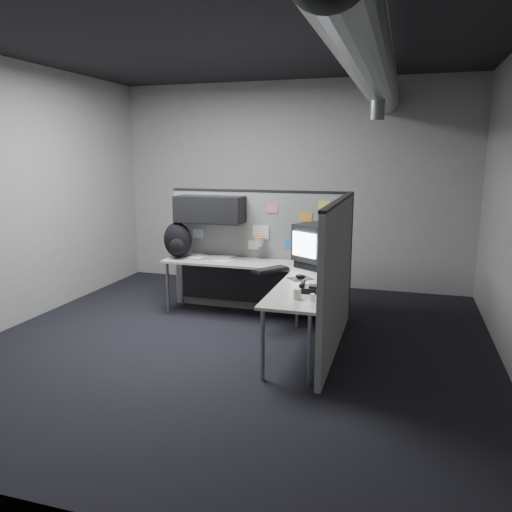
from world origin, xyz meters
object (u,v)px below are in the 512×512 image
(phone, at_px, (308,288))
(backpack, at_px, (178,240))
(desk, at_px, (263,277))
(monitor, at_px, (318,245))
(keyboard, at_px, (270,270))

(phone, xyz_separation_m, backpack, (-1.98, 1.17, 0.19))
(desk, bearing_deg, monitor, 20.19)
(monitor, xyz_separation_m, phone, (0.10, -1.12, -0.24))
(desk, relative_size, monitor, 3.62)
(desk, height_order, keyboard, keyboard)
(backpack, bearing_deg, keyboard, -18.65)
(phone, height_order, backpack, backpack)
(phone, bearing_deg, keyboard, 136.04)
(monitor, relative_size, keyboard, 1.35)
(keyboard, relative_size, backpack, 1.00)
(keyboard, bearing_deg, desk, 120.87)
(desk, height_order, backpack, backpack)
(phone, bearing_deg, backpack, 157.11)
(keyboard, distance_m, phone, 0.95)
(desk, xyz_separation_m, monitor, (0.62, 0.23, 0.39))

